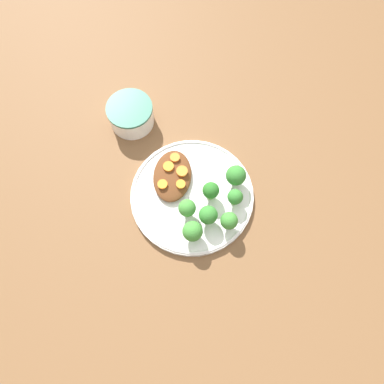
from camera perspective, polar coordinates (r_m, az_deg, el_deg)
The scene contains 16 objects.
ground_plane at distance 0.85m, azimuth -0.00°, elevation -0.71°, with size 4.00×4.00×0.00m, color brown.
plate at distance 0.84m, azimuth -0.00°, elevation -0.49°, with size 0.28×0.28×0.02m.
dip_bowl at distance 0.92m, azimuth -9.32°, elevation 11.68°, with size 0.11×0.11×0.06m.
stew_mound at distance 0.84m, azimuth -3.01°, elevation 2.49°, with size 0.13×0.09×0.02m, color #5B3319.
broccoli_floret_0 at distance 0.80m, azimuth 6.58°, elevation -0.80°, with size 0.03×0.03×0.05m.
broccoli_floret_1 at distance 0.78m, azimuth 2.49°, elevation -3.57°, with size 0.04×0.04×0.06m.
broccoli_floret_2 at distance 0.77m, azimuth 0.09°, elevation -6.03°, with size 0.04×0.04×0.06m.
broccoli_floret_3 at distance 0.82m, azimuth 6.71°, elevation 2.48°, with size 0.04×0.04×0.06m.
broccoli_floret_4 at distance 0.80m, azimuth 2.88°, elevation 0.14°, with size 0.04×0.04×0.05m.
broccoli_floret_5 at distance 0.79m, azimuth -0.75°, elevation -2.52°, with size 0.04×0.04×0.05m.
broccoli_floret_6 at distance 0.78m, azimuth 5.66°, elevation -4.42°, with size 0.04×0.04×0.05m.
carrot_slice_0 at distance 0.82m, azimuth -4.52°, elevation 1.19°, with size 0.02×0.02×0.00m, color orange.
carrot_slice_1 at distance 0.84m, azimuth -3.61°, elevation 3.90°, with size 0.02×0.02×0.01m, color orange.
carrot_slice_2 at distance 0.84m, azimuth -2.61°, elevation 5.28°, with size 0.02×0.02×0.01m, color orange.
carrot_slice_3 at distance 0.82m, azimuth -1.73°, elevation 1.21°, with size 0.02×0.02×0.00m, color orange.
carrot_slice_4 at distance 0.83m, azimuth -1.54°, elevation 3.17°, with size 0.03×0.03×0.01m, color orange.
Camera 1 is at (0.30, 0.03, 0.79)m, focal length 35.00 mm.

